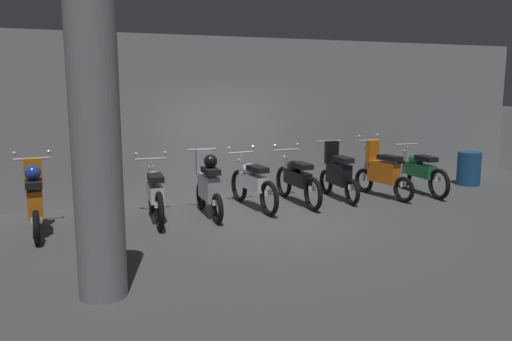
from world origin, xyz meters
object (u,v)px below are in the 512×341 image
Objects in this scene: motorbike_slot_8 at (419,171)px; trash_bin at (469,168)px; motorbike_slot_3 at (208,185)px; motorbike_slot_7 at (382,172)px; motorbike_slot_6 at (338,174)px; motorbike_slot_5 at (297,179)px; motorbike_slot_0 at (35,199)px; motorbike_slot_1 at (96,192)px; support_pillar at (96,151)px; motorbike_slot_2 at (155,193)px; motorbike_slot_4 at (253,183)px.

motorbike_slot_8 is 1.73m from trash_bin.
motorbike_slot_3 is 3.84m from motorbike_slot_7.
motorbike_slot_6 is (2.89, 0.23, -0.04)m from motorbike_slot_3.
motorbike_slot_6 is at bearing 4.52° from motorbike_slot_3.
motorbike_slot_5 is 1.93m from motorbike_slot_7.
motorbike_slot_7 is (6.72, 0.04, -0.04)m from motorbike_slot_0.
motorbike_slot_3 reaches higher than motorbike_slot_8.
motorbike_slot_0 reaches higher than trash_bin.
support_pillar is at bearing -95.71° from motorbike_slot_1.
motorbike_slot_5 is at bearing 2.69° from motorbike_slot_0.
motorbike_slot_2 is 0.59× the size of support_pillar.
trash_bin is (5.56, 0.06, -0.10)m from motorbike_slot_4.
motorbike_slot_6 is at bearing 0.68° from motorbike_slot_4.
motorbike_slot_5 is at bearing -178.74° from motorbike_slot_6.
motorbike_slot_2 reaches higher than motorbike_slot_8.
support_pillar is (-3.20, -3.16, 1.17)m from motorbike_slot_4.
motorbike_slot_3 is 1.93m from motorbike_slot_5.
motorbike_slot_4 is 0.59× the size of support_pillar.
support_pillar is at bearing -159.84° from trash_bin.
motorbike_slot_6 is (1.93, 0.02, 0.03)m from motorbike_slot_4.
motorbike_slot_6 is (5.77, 0.25, -0.04)m from motorbike_slot_0.
motorbike_slot_7 reaches higher than motorbike_slot_6.
trash_bin is at bearing 0.60° from motorbike_slot_4.
motorbike_slot_2 is 7.48m from trash_bin.
motorbike_slot_7 is (1.92, -0.19, 0.04)m from motorbike_slot_5.
motorbike_slot_4 is (0.96, 0.21, -0.07)m from motorbike_slot_3.
motorbike_slot_7 is at bearing -5.62° from motorbike_slot_5.
motorbike_slot_8 is (2.89, -0.21, -0.00)m from motorbike_slot_5.
trash_bin is at bearing 5.23° from motorbike_slot_7.
motorbike_slot_7 is (2.88, -0.19, 0.04)m from motorbike_slot_4.
motorbike_slot_4 is at bearing 176.84° from motorbike_slot_8.
motorbike_slot_3 is at bearing -177.69° from trash_bin.
motorbike_slot_6 reaches higher than trash_bin.
motorbike_slot_3 is 1.00× the size of motorbike_slot_7.
motorbike_slot_0 is 2.15× the size of trash_bin.
motorbike_slot_6 reaches higher than motorbike_slot_5.
motorbike_slot_6 is 6.14m from support_pillar.
motorbike_slot_6 is at bearing -179.44° from trash_bin.
motorbike_slot_2 and motorbike_slot_5 have the same top height.
motorbike_slot_5 is (1.92, 0.21, -0.07)m from motorbike_slot_3.
motorbike_slot_2 is 2.89m from motorbike_slot_5.
motorbike_slot_1 is 3.36m from support_pillar.
motorbike_slot_3 is 2.89m from motorbike_slot_6.
motorbike_slot_1 is 1.00× the size of motorbike_slot_7.
support_pillar reaches higher than motorbike_slot_5.
support_pillar is (-7.05, -2.94, 1.17)m from motorbike_slot_8.
motorbike_slot_5 is (3.85, -0.00, -0.07)m from motorbike_slot_1.
motorbike_slot_8 is at bearing -6.99° from motorbike_slot_6.
motorbike_slot_3 and motorbike_slot_6 have the same top height.
motorbike_slot_0 is 7.69m from motorbike_slot_8.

